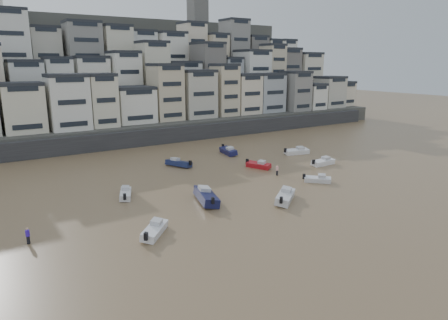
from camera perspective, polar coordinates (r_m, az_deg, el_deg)
ground at (r=33.00m, az=15.93°, el=-19.60°), size 400.00×400.00×0.00m
harbor_wall at (r=89.86m, az=-11.62°, el=3.16°), size 140.00×3.00×3.50m
hillside at (r=127.79m, az=-16.47°, el=11.05°), size 141.04×66.00×50.00m
boat_a at (r=53.44m, az=8.74°, el=-4.98°), size 5.96×5.34×1.65m
boat_b at (r=62.67m, az=13.24°, el=-2.60°), size 4.11×4.06×1.19m
boat_c at (r=52.57m, az=-2.56°, el=-5.02°), size 4.02×7.25×1.88m
boat_d at (r=73.35m, az=13.98°, el=-0.16°), size 5.33×1.98×1.43m
boat_e at (r=69.44m, az=4.94°, el=-0.62°), size 3.33×5.04×1.31m
boat_f at (r=56.01m, az=-13.90°, el=-4.53°), size 3.24×5.09×1.32m
boat_g at (r=80.81m, az=10.37°, el=1.32°), size 5.74×3.00×1.49m
boat_h at (r=70.74m, az=-6.50°, el=-0.33°), size 3.92×5.63×1.47m
boat_i at (r=79.76m, az=0.61°, el=1.42°), size 2.89×6.11×1.60m
boat_j at (r=43.56m, az=-9.91°, el=-9.65°), size 4.76×4.97×1.42m
person_blue at (r=45.48m, az=-26.23°, el=-9.67°), size 0.44×0.44×1.74m
person_pink at (r=65.27m, az=7.60°, el=-1.44°), size 0.44×0.44×1.74m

